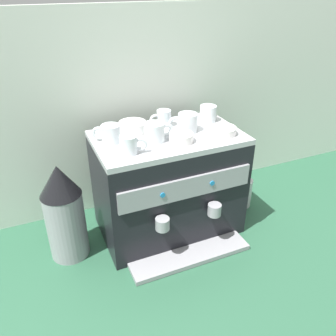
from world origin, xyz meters
TOP-DOWN VIEW (x-y plane):
  - ground_plane at (0.00, 0.00)m, footprint 4.00×4.00m
  - tiled_backsplash_wall at (0.00, 0.30)m, footprint 2.80×0.03m
  - espresso_machine at (0.00, -0.00)m, footprint 0.61×0.47m
  - ceramic_cup_0 at (-0.07, -0.03)m, footprint 0.12×0.08m
  - ceramic_cup_1 at (-0.19, -0.10)m, footprint 0.10×0.06m
  - ceramic_cup_2 at (0.09, 0.01)m, footprint 0.12×0.08m
  - ceramic_cup_3 at (-0.23, 0.03)m, footprint 0.10×0.08m
  - ceramic_cup_4 at (0.23, 0.07)m, footprint 0.10×0.09m
  - ceramic_cup_5 at (0.02, 0.10)m, footprint 0.10×0.06m
  - ceramic_bowl_0 at (0.02, -0.08)m, footprint 0.10×0.10m
  - ceramic_bowl_1 at (0.21, -0.08)m, footprint 0.11×0.11m
  - ceramic_bowl_2 at (-0.12, 0.09)m, footprint 0.11×0.11m
  - coffee_grinder at (-0.45, -0.00)m, footprint 0.16×0.16m
  - milk_pitcher at (0.42, 0.01)m, footprint 0.09×0.09m

SIDE VIEW (x-z plane):
  - ground_plane at x=0.00m, z-range 0.00..0.00m
  - milk_pitcher at x=0.42m, z-range 0.00..0.15m
  - coffee_grinder at x=-0.45m, z-range 0.00..0.43m
  - espresso_machine at x=0.00m, z-range 0.00..0.47m
  - tiled_backsplash_wall at x=0.00m, z-range 0.00..0.95m
  - ceramic_bowl_1 at x=0.21m, z-range 0.47..0.50m
  - ceramic_bowl_0 at x=0.02m, z-range 0.47..0.50m
  - ceramic_bowl_2 at x=-0.12m, z-range 0.47..0.51m
  - ceramic_cup_1 at x=-0.19m, z-range 0.47..0.54m
  - ceramic_cup_5 at x=0.02m, z-range 0.47..0.54m
  - ceramic_cup_3 at x=-0.23m, z-range 0.47..0.54m
  - ceramic_cup_4 at x=0.23m, z-range 0.47..0.54m
  - ceramic_cup_0 at x=-0.07m, z-range 0.47..0.54m
  - ceramic_cup_2 at x=0.09m, z-range 0.47..0.55m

